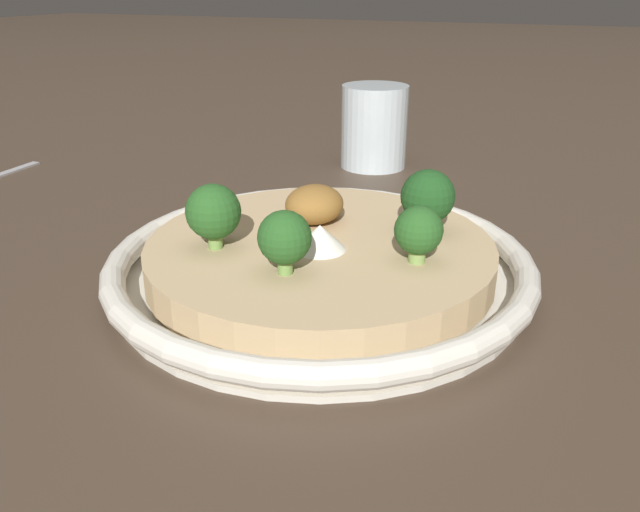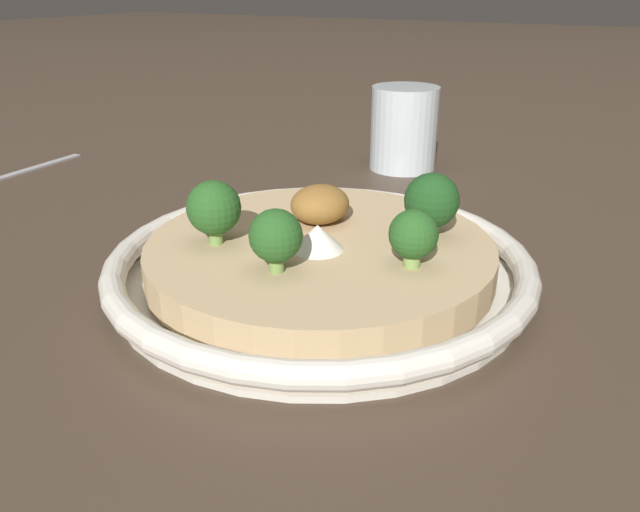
{
  "view_description": "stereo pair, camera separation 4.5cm",
  "coord_description": "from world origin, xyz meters",
  "px_view_note": "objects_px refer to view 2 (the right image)",
  "views": [
    {
      "loc": [
        -0.38,
        -0.16,
        0.2
      ],
      "look_at": [
        0.0,
        0.0,
        0.02
      ],
      "focal_mm": 35.0,
      "sensor_mm": 36.0,
      "label": 1
    },
    {
      "loc": [
        -0.36,
        -0.2,
        0.2
      ],
      "look_at": [
        0.0,
        0.0,
        0.02
      ],
      "focal_mm": 35.0,
      "sensor_mm": 36.0,
      "label": 2
    }
  ],
  "objects_px": {
    "broccoli_front": "(432,202)",
    "broccoli_left": "(278,237)",
    "broccoli_back": "(214,208)",
    "risotto_bowl": "(320,262)",
    "broccoli_front_left": "(413,235)",
    "drinking_glass": "(404,128)",
    "fork_utensil": "(3,177)"
  },
  "relations": [
    {
      "from": "broccoli_front",
      "to": "broccoli_left",
      "type": "height_order",
      "value": "broccoli_front"
    },
    {
      "from": "broccoli_left",
      "to": "broccoli_back",
      "type": "bearing_deg",
      "value": 74.0
    },
    {
      "from": "risotto_bowl",
      "to": "broccoli_front_left",
      "type": "xyz_separation_m",
      "value": [
        -0.01,
        -0.07,
        0.04
      ]
    },
    {
      "from": "broccoli_front_left",
      "to": "drinking_glass",
      "type": "relative_size",
      "value": 0.41
    },
    {
      "from": "broccoli_front_left",
      "to": "broccoli_left",
      "type": "height_order",
      "value": "broccoli_left"
    },
    {
      "from": "broccoli_left",
      "to": "broccoli_front",
      "type": "bearing_deg",
      "value": -31.58
    },
    {
      "from": "risotto_bowl",
      "to": "broccoli_left",
      "type": "height_order",
      "value": "broccoli_left"
    },
    {
      "from": "broccoli_front",
      "to": "broccoli_left",
      "type": "distance_m",
      "value": 0.12
    },
    {
      "from": "broccoli_front",
      "to": "broccoli_left",
      "type": "xyz_separation_m",
      "value": [
        -0.1,
        0.06,
        -0.0
      ]
    },
    {
      "from": "broccoli_left",
      "to": "fork_utensil",
      "type": "height_order",
      "value": "broccoli_left"
    },
    {
      "from": "broccoli_front_left",
      "to": "broccoli_left",
      "type": "bearing_deg",
      "value": 124.64
    },
    {
      "from": "broccoli_front",
      "to": "broccoli_front_left",
      "type": "height_order",
      "value": "broccoli_front"
    },
    {
      "from": "drinking_glass",
      "to": "fork_utensil",
      "type": "relative_size",
      "value": 0.53
    },
    {
      "from": "drinking_glass",
      "to": "fork_utensil",
      "type": "xyz_separation_m",
      "value": [
        -0.25,
        0.37,
        -0.04
      ]
    },
    {
      "from": "risotto_bowl",
      "to": "broccoli_front_left",
      "type": "relative_size",
      "value": 7.96
    },
    {
      "from": "risotto_bowl",
      "to": "broccoli_back",
      "type": "xyz_separation_m",
      "value": [
        -0.04,
        0.06,
        0.04
      ]
    },
    {
      "from": "risotto_bowl",
      "to": "broccoli_back",
      "type": "relative_size",
      "value": 6.71
    },
    {
      "from": "drinking_glass",
      "to": "broccoli_front_left",
      "type": "bearing_deg",
      "value": -157.29
    },
    {
      "from": "broccoli_left",
      "to": "drinking_glass",
      "type": "distance_m",
      "value": 0.37
    },
    {
      "from": "broccoli_left",
      "to": "drinking_glass",
      "type": "height_order",
      "value": "drinking_glass"
    },
    {
      "from": "broccoli_back",
      "to": "broccoli_left",
      "type": "xyz_separation_m",
      "value": [
        -0.02,
        -0.06,
        -0.0
      ]
    },
    {
      "from": "broccoli_back",
      "to": "drinking_glass",
      "type": "bearing_deg",
      "value": -0.25
    },
    {
      "from": "broccoli_back",
      "to": "broccoli_left",
      "type": "bearing_deg",
      "value": -106.0
    },
    {
      "from": "broccoli_front_left",
      "to": "drinking_glass",
      "type": "height_order",
      "value": "drinking_glass"
    },
    {
      "from": "risotto_bowl",
      "to": "broccoli_left",
      "type": "distance_m",
      "value": 0.07
    },
    {
      "from": "risotto_bowl",
      "to": "fork_utensil",
      "type": "height_order",
      "value": "risotto_bowl"
    },
    {
      "from": "broccoli_front",
      "to": "drinking_glass",
      "type": "xyz_separation_m",
      "value": [
        0.26,
        0.13,
        -0.01
      ]
    },
    {
      "from": "broccoli_front_left",
      "to": "drinking_glass",
      "type": "distance_m",
      "value": 0.34
    },
    {
      "from": "broccoli_back",
      "to": "fork_utensil",
      "type": "xyz_separation_m",
      "value": [
        0.1,
        0.37,
        -0.06
      ]
    },
    {
      "from": "broccoli_front",
      "to": "fork_utensil",
      "type": "xyz_separation_m",
      "value": [
        0.01,
        0.5,
        -0.06
      ]
    },
    {
      "from": "fork_utensil",
      "to": "risotto_bowl",
      "type": "bearing_deg",
      "value": 80.38
    },
    {
      "from": "drinking_glass",
      "to": "fork_utensil",
      "type": "bearing_deg",
      "value": 124.07
    }
  ]
}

